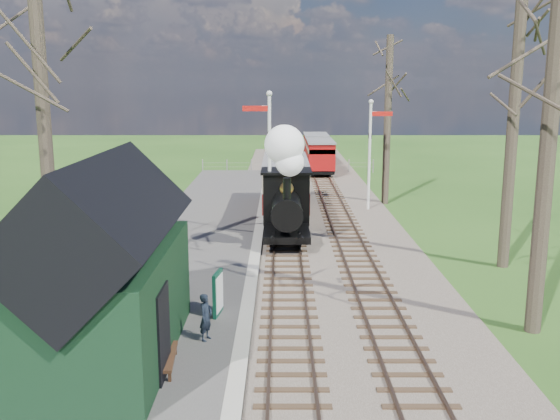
{
  "coord_description": "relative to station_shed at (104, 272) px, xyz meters",
  "views": [
    {
      "loc": [
        -0.24,
        -9.7,
        6.51
      ],
      "look_at": [
        -0.26,
        14.39,
        1.6
      ],
      "focal_mm": 40.0,
      "sensor_mm": 36.0,
      "label": 1
    }
  ],
  "objects": [
    {
      "name": "distant_hills",
      "position": [
        5.7,
        60.38,
        -18.47
      ],
      "size": [
        114.4,
        48.0,
        22.02
      ],
      "color": "#385B23",
      "rests_on": "ground"
    },
    {
      "name": "locomotive",
      "position": [
        4.29,
        11.06,
        -0.06
      ],
      "size": [
        1.92,
        4.49,
        4.81
      ],
      "color": "black",
      "rests_on": "ground"
    },
    {
      "name": "semaphore_near",
      "position": [
        3.53,
        12.0,
        1.35
      ],
      "size": [
        1.22,
        0.24,
        6.22
      ],
      "color": "silver",
      "rests_on": "ground"
    },
    {
      "name": "red_carriage_a",
      "position": [
        6.9,
        30.81,
        -0.87
      ],
      "size": [
        1.91,
        4.72,
        2.01
      ],
      "color": "black",
      "rests_on": "ground"
    },
    {
      "name": "coping_strip",
      "position": [
        3.1,
        10.0,
        -2.16
      ],
      "size": [
        0.4,
        44.0,
        0.21
      ],
      "primitive_type": "cube",
      "color": "#B2AD9E",
      "rests_on": "ground"
    },
    {
      "name": "track_near",
      "position": [
        4.3,
        18.0,
        -2.17
      ],
      "size": [
        1.6,
        60.0,
        0.15
      ],
      "color": "brown",
      "rests_on": "ground"
    },
    {
      "name": "coach",
      "position": [
        4.3,
        17.13,
        -0.66
      ],
      "size": [
        2.24,
        7.7,
        2.36
      ],
      "color": "black",
      "rests_on": "ground"
    },
    {
      "name": "person",
      "position": [
        2.19,
        0.96,
        -1.47
      ],
      "size": [
        0.43,
        0.51,
        1.2
      ],
      "primitive_type": "imported",
      "rotation": [
        0.0,
        0.0,
        1.19
      ],
      "color": "black",
      "rests_on": "platform"
    },
    {
      "name": "red_carriage_b",
      "position": [
        6.9,
        36.31,
        -0.87
      ],
      "size": [
        1.91,
        4.72,
        2.01
      ],
      "color": "black",
      "rests_on": "ground"
    },
    {
      "name": "sign_board",
      "position": [
        2.32,
        2.72,
        -1.45
      ],
      "size": [
        0.22,
        0.84,
        1.23
      ],
      "color": "#0D402C",
      "rests_on": "platform"
    },
    {
      "name": "ballast_bed",
      "position": [
        5.6,
        18.0,
        -2.22
      ],
      "size": [
        8.0,
        60.0,
        0.1
      ],
      "primitive_type": "cube",
      "color": "brown",
      "rests_on": "ground"
    },
    {
      "name": "bare_trees",
      "position": [
        5.63,
        6.1,
        2.94
      ],
      "size": [
        15.51,
        22.39,
        12.0
      ],
      "color": "#382D23",
      "rests_on": "ground"
    },
    {
      "name": "platform",
      "position": [
        0.8,
        10.0,
        -2.17
      ],
      "size": [
        5.0,
        44.0,
        0.2
      ],
      "primitive_type": "cube",
      "color": "#474442",
      "rests_on": "ground"
    },
    {
      "name": "bench",
      "position": [
        1.33,
        -0.6,
        -1.64
      ],
      "size": [
        0.59,
        1.63,
        0.92
      ],
      "color": "#432818",
      "rests_on": "platform"
    },
    {
      "name": "station_shed",
      "position": [
        0.0,
        0.0,
        0.0
      ],
      "size": [
        3.25,
        6.3,
        4.78
      ],
      "color": "black",
      "rests_on": "platform"
    },
    {
      "name": "semaphore_far",
      "position": [
        8.67,
        18.0,
        1.08
      ],
      "size": [
        1.22,
        0.24,
        5.72
      ],
      "color": "silver",
      "rests_on": "ground"
    },
    {
      "name": "fence_line",
      "position": [
        4.6,
        32.0,
        -1.72
      ],
      "size": [
        12.6,
        0.08,
        1.0
      ],
      "color": "slate",
      "rests_on": "ground"
    },
    {
      "name": "track_far",
      "position": [
        6.9,
        18.0,
        -2.17
      ],
      "size": [
        1.6,
        60.0,
        0.15
      ],
      "color": "brown",
      "rests_on": "ground"
    }
  ]
}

